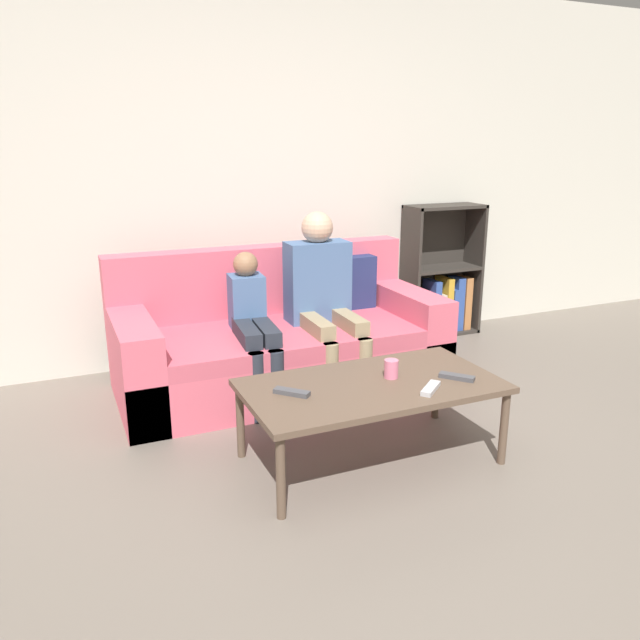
{
  "coord_description": "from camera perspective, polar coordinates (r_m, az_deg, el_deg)",
  "views": [
    {
      "loc": [
        -1.41,
        -1.68,
        1.53
      ],
      "look_at": [
        -0.1,
        1.3,
        0.58
      ],
      "focal_mm": 35.0,
      "sensor_mm": 36.0,
      "label": 1
    }
  ],
  "objects": [
    {
      "name": "tv_remote_0",
      "position": [
        2.96,
        10.08,
        -6.17
      ],
      "size": [
        0.16,
        0.15,
        0.02
      ],
      "rotation": [
        0.0,
        0.0,
        -0.87
      ],
      "color": "#B7B7BC",
      "rests_on": "coffee_table"
    },
    {
      "name": "bookshelf",
      "position": [
        5.14,
        10.81,
        3.03
      ],
      "size": [
        0.62,
        0.28,
        1.04
      ],
      "color": "#332D28",
      "rests_on": "ground_plane"
    },
    {
      "name": "ground_plane",
      "position": [
        2.68,
        14.09,
        -19.23
      ],
      "size": [
        22.0,
        22.0,
        0.0
      ],
      "primitive_type": "plane",
      "color": "#70665B"
    },
    {
      "name": "tv_remote_1",
      "position": [
        3.12,
        12.4,
        -5.1
      ],
      "size": [
        0.15,
        0.16,
        0.02
      ],
      "rotation": [
        0.0,
        0.0,
        0.71
      ],
      "color": "#47474C",
      "rests_on": "coffee_table"
    },
    {
      "name": "person_child",
      "position": [
        3.73,
        -6.16,
        -0.13
      ],
      "size": [
        0.26,
        0.65,
        0.88
      ],
      "rotation": [
        0.0,
        0.0,
        -0.09
      ],
      "color": "#282D38",
      "rests_on": "ground_plane"
    },
    {
      "name": "wall_back",
      "position": [
        4.51,
        -5.55,
        13.18
      ],
      "size": [
        12.0,
        0.06,
        2.6
      ],
      "color": "beige",
      "rests_on": "ground_plane"
    },
    {
      "name": "couch",
      "position": [
        4.0,
        -3.73,
        -2.09
      ],
      "size": [
        2.02,
        0.92,
        0.85
      ],
      "color": "#DB5B70",
      "rests_on": "ground_plane"
    },
    {
      "name": "coffee_table",
      "position": [
        3.02,
        4.73,
        -6.36
      ],
      "size": [
        1.23,
        0.66,
        0.41
      ],
      "color": "brown",
      "rests_on": "ground_plane"
    },
    {
      "name": "tv_remote_2",
      "position": [
        2.87,
        -2.6,
        -6.62
      ],
      "size": [
        0.15,
        0.16,
        0.02
      ],
      "rotation": [
        0.0,
        0.0,
        0.76
      ],
      "color": "#47474C",
      "rests_on": "coffee_table"
    },
    {
      "name": "person_adult",
      "position": [
        3.92,
        0.18,
        2.89
      ],
      "size": [
        0.4,
        0.64,
        1.1
      ],
      "rotation": [
        0.0,
        0.0,
        -0.03
      ],
      "color": "#9E8966",
      "rests_on": "ground_plane"
    },
    {
      "name": "cup_near",
      "position": [
        3.07,
        6.53,
        -4.46
      ],
      "size": [
        0.07,
        0.07,
        0.09
      ],
      "color": "pink",
      "rests_on": "coffee_table"
    }
  ]
}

